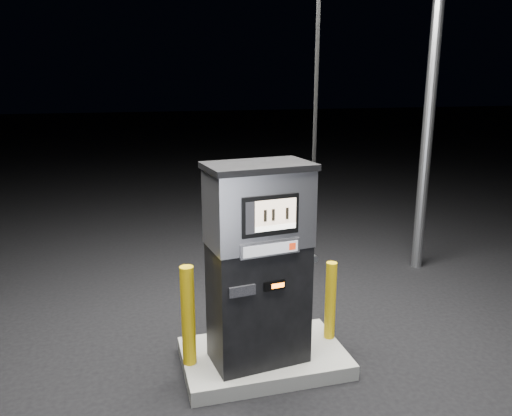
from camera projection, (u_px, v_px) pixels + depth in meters
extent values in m
plane|color=black|center=(264.00, 364.00, 5.01)|extent=(80.00, 80.00, 0.00)
cube|color=slate|center=(264.00, 358.00, 4.99)|extent=(1.60, 1.00, 0.15)
cylinder|color=gray|center=(429.00, 117.00, 7.07)|extent=(0.16, 0.16, 4.50)
cube|color=black|center=(258.00, 303.00, 4.71)|extent=(0.94, 0.62, 1.16)
cube|color=#B0B0B7|center=(258.00, 208.00, 4.48)|extent=(0.96, 0.64, 0.70)
cube|color=black|center=(258.00, 166.00, 4.38)|extent=(1.00, 0.68, 0.06)
cube|color=black|center=(271.00, 216.00, 4.24)|extent=(0.52, 0.09, 0.35)
cube|color=beige|center=(276.00, 212.00, 4.23)|extent=(0.38, 0.05, 0.22)
cube|color=white|center=(276.00, 228.00, 4.26)|extent=(0.38, 0.05, 0.05)
cube|color=#B0B0B7|center=(270.00, 249.00, 4.31)|extent=(0.56, 0.10, 0.13)
cube|color=gray|center=(271.00, 249.00, 4.30)|extent=(0.51, 0.07, 0.10)
cube|color=#A7250B|center=(292.00, 246.00, 4.37)|extent=(0.06, 0.01, 0.07)
cube|color=black|center=(275.00, 286.00, 4.42)|extent=(0.21, 0.04, 0.08)
cube|color=#FF640C|center=(278.00, 286.00, 4.42)|extent=(0.12, 0.02, 0.04)
cube|color=black|center=(242.00, 291.00, 4.31)|extent=(0.24, 0.05, 0.09)
cube|color=black|center=(305.00, 257.00, 4.79)|extent=(0.11, 0.18, 0.23)
cylinder|color=gray|center=(310.00, 256.00, 4.81)|extent=(0.09, 0.21, 0.07)
cylinder|color=black|center=(316.00, 91.00, 4.37)|extent=(0.04, 0.04, 2.88)
cylinder|color=gold|center=(188.00, 316.00, 4.65)|extent=(0.16, 0.16, 0.98)
cylinder|color=gold|center=(330.00, 301.00, 5.14)|extent=(0.14, 0.14, 0.83)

